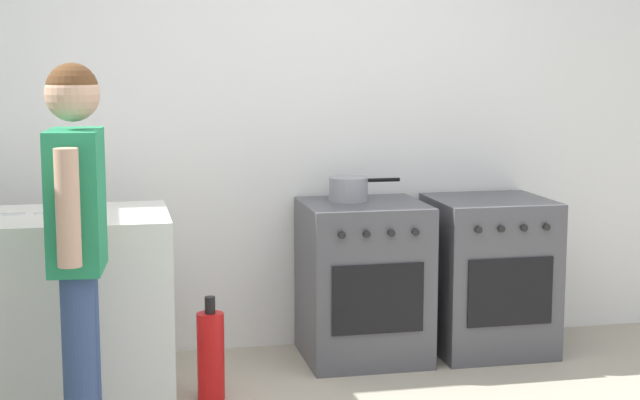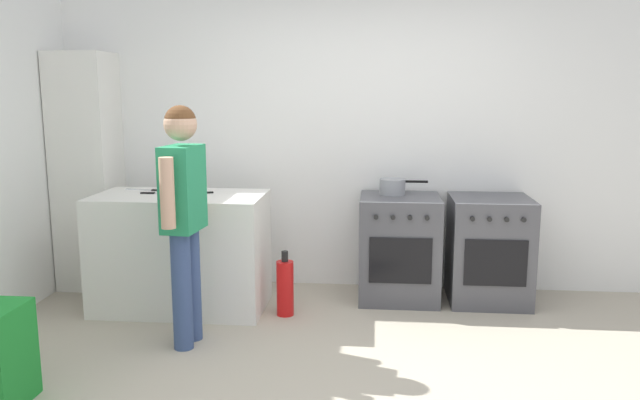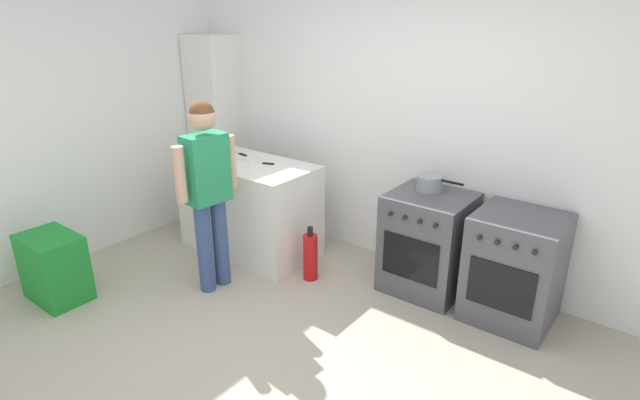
# 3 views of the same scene
# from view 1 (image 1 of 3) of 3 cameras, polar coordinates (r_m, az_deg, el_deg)

# --- Properties ---
(back_wall) EXTENTS (6.00, 0.10, 2.60)m
(back_wall) POSITION_cam_1_polar(r_m,az_deg,el_deg) (5.44, -1.98, 4.98)
(back_wall) COLOR white
(back_wall) RESTS_ON ground
(counter_unit) EXTENTS (1.30, 0.70, 0.90)m
(counter_unit) POSITION_cam_1_polar(r_m,az_deg,el_deg) (4.76, -16.58, -6.22)
(counter_unit) COLOR silver
(counter_unit) RESTS_ON ground
(oven_left) EXTENTS (0.64, 0.62, 0.85)m
(oven_left) POSITION_cam_1_polar(r_m,az_deg,el_deg) (5.28, 2.53, -4.72)
(oven_left) COLOR #4C4C51
(oven_left) RESTS_ON ground
(oven_right) EXTENTS (0.63, 0.62, 0.85)m
(oven_right) POSITION_cam_1_polar(r_m,az_deg,el_deg) (5.50, 9.79, -4.30)
(oven_right) COLOR #4C4C51
(oven_right) RESTS_ON ground
(pot) EXTENTS (0.39, 0.21, 0.13)m
(pot) POSITION_cam_1_polar(r_m,az_deg,el_deg) (5.26, 1.69, 0.64)
(pot) COLOR gray
(pot) RESTS_ON oven_left
(knife_paring) EXTENTS (0.21, 0.10, 0.01)m
(knife_paring) POSITION_cam_1_polar(r_m,az_deg,el_deg) (4.73, -14.80, -0.62)
(knife_paring) COLOR silver
(knife_paring) RESTS_ON counter_unit
(person) EXTENTS (0.23, 0.57, 1.60)m
(person) POSITION_cam_1_polar(r_m,az_deg,el_deg) (3.96, -13.95, -1.66)
(person) COLOR #384C7A
(person) RESTS_ON ground
(fire_extinguisher) EXTENTS (0.13, 0.13, 0.50)m
(fire_extinguisher) POSITION_cam_1_polar(r_m,az_deg,el_deg) (4.73, -6.37, -8.95)
(fire_extinguisher) COLOR red
(fire_extinguisher) RESTS_ON ground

